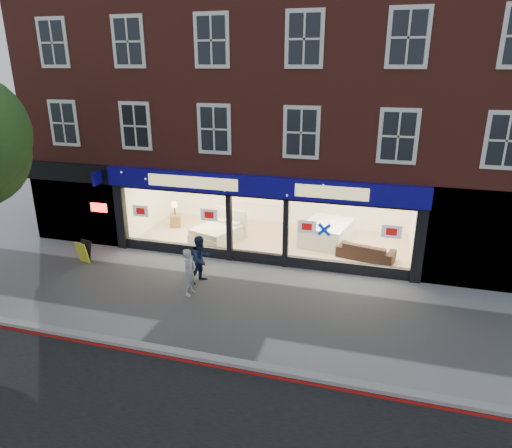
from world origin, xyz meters
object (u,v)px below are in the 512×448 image
at_px(display_bed, 219,232).
at_px(pedestrian_blue, 201,259).
at_px(pedestrian_grey, 189,272).
at_px(sofa, 366,251).
at_px(a_board, 84,252).
at_px(mattress_stack, 327,233).

xyz_separation_m(display_bed, pedestrian_blue, (0.75, -3.64, 0.40)).
height_order(pedestrian_grey, pedestrian_blue, pedestrian_blue).
xyz_separation_m(sofa, pedestrian_grey, (-5.18, -4.16, 0.36)).
bearing_deg(sofa, pedestrian_blue, 44.76).
bearing_deg(a_board, display_bed, 54.49).
relative_size(mattress_stack, pedestrian_blue, 1.49).
relative_size(display_bed, sofa, 1.13).
bearing_deg(sofa, pedestrian_grey, 51.38).
relative_size(display_bed, a_board, 2.83).
bearing_deg(a_board, sofa, 31.07).
relative_size(sofa, a_board, 2.51).
bearing_deg(pedestrian_grey, mattress_stack, -24.78).
relative_size(mattress_stack, pedestrian_grey, 1.58).
distance_m(display_bed, pedestrian_grey, 4.62).
xyz_separation_m(sofa, a_board, (-9.91, -2.96, 0.01)).
bearing_deg(pedestrian_grey, sofa, -42.38).
relative_size(mattress_stack, sofa, 1.17).
height_order(display_bed, mattress_stack, display_bed).
xyz_separation_m(pedestrian_grey, pedestrian_blue, (0.01, 0.91, 0.05)).
xyz_separation_m(mattress_stack, sofa, (1.61, -1.21, -0.12)).
height_order(mattress_stack, pedestrian_grey, pedestrian_grey).
xyz_separation_m(mattress_stack, a_board, (-8.30, -4.16, -0.11)).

